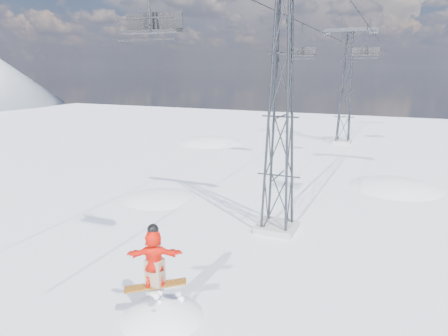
% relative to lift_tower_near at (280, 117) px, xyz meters
% --- Properties ---
extents(ground, '(120.00, 120.00, 0.00)m').
position_rel_lift_tower_near_xyz_m(ground, '(-0.80, -8.00, -5.47)').
color(ground, white).
rests_on(ground, ground).
extents(snow_terrain, '(39.00, 37.00, 22.00)m').
position_rel_lift_tower_near_xyz_m(snow_terrain, '(-5.57, 13.24, -15.06)').
color(snow_terrain, white).
rests_on(snow_terrain, ground).
extents(lift_tower_near, '(5.20, 1.80, 11.43)m').
position_rel_lift_tower_near_xyz_m(lift_tower_near, '(0.00, 0.00, 0.00)').
color(lift_tower_near, '#999999').
rests_on(lift_tower_near, ground).
extents(lift_tower_far, '(5.20, 1.80, 11.43)m').
position_rel_lift_tower_near_xyz_m(lift_tower_far, '(0.00, 25.00, 0.00)').
color(lift_tower_far, '#999999').
rests_on(lift_tower_far, ground).
extents(haul_cables, '(4.46, 51.00, 0.06)m').
position_rel_lift_tower_near_xyz_m(haul_cables, '(0.00, 11.50, 5.38)').
color(haul_cables, black).
rests_on(haul_cables, ground).
extents(lift_chair_near, '(1.98, 0.57, 2.45)m').
position_rel_lift_tower_near_xyz_m(lift_chair_near, '(-2.20, -6.87, 3.42)').
color(lift_chair_near, black).
rests_on(lift_chair_near, ground).
extents(lift_chair_mid, '(2.03, 0.58, 2.52)m').
position_rel_lift_tower_near_xyz_m(lift_chair_mid, '(2.20, 16.44, 3.36)').
color(lift_chair_mid, black).
rests_on(lift_chair_mid, ground).
extents(lift_chair_far, '(2.09, 0.60, 2.59)m').
position_rel_lift_tower_near_xyz_m(lift_chair_far, '(-2.20, 13.62, 3.30)').
color(lift_chair_far, black).
rests_on(lift_chair_far, ground).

